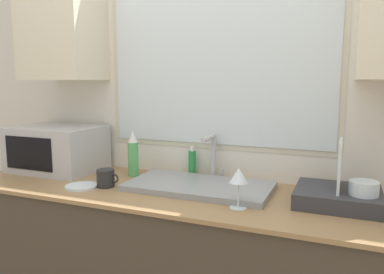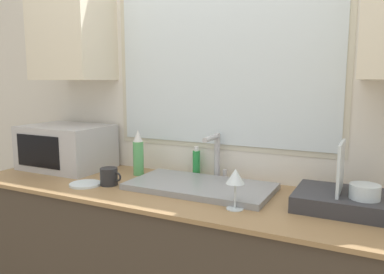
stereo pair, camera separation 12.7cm
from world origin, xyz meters
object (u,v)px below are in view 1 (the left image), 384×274
faucet (212,152)px  soap_bottle (192,163)px  spray_bottle (133,154)px  mug_near_sink (106,178)px  wine_glass (239,177)px  dish_rack (340,194)px  microwave (57,148)px

faucet → soap_bottle: (-0.13, 0.03, -0.08)m
spray_bottle → mug_near_sink: bearing=-92.9°
soap_bottle → wine_glass: same height
spray_bottle → dish_rack: bearing=-5.2°
microwave → mug_near_sink: 0.53m
mug_near_sink → soap_bottle: bearing=47.6°
faucet → dish_rack: size_ratio=0.72×
faucet → wine_glass: 0.47m
faucet → soap_bottle: faucet is taller
soap_bottle → mug_near_sink: (-0.33, -0.36, -0.03)m
microwave → soap_bottle: bearing=11.7°
microwave → spray_bottle: bearing=6.4°
microwave → dish_rack: dish_rack is taller
faucet → spray_bottle: bearing=-169.0°
microwave → dish_rack: size_ratio=1.43×
faucet → microwave: microwave is taller
dish_rack → soap_bottle: (-0.79, 0.22, 0.03)m
faucet → spray_bottle: spray_bottle is taller
microwave → soap_bottle: (0.82, 0.17, -0.06)m
microwave → faucet: bearing=8.6°
soap_bottle → wine_glass: 0.58m
microwave → wine_glass: 1.24m
soap_bottle → mug_near_sink: 0.50m
dish_rack → spray_bottle: size_ratio=1.36×
microwave → dish_rack: (1.62, -0.05, -0.09)m
faucet → spray_bottle: size_ratio=0.98×
dish_rack → spray_bottle: (-1.11, 0.10, 0.08)m
spray_bottle → wine_glass: spray_bottle is taller
faucet → mug_near_sink: faucet is taller
wine_glass → soap_bottle: bearing=132.6°
spray_bottle → soap_bottle: (0.32, 0.11, -0.05)m
mug_near_sink → wine_glass: size_ratio=0.71×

